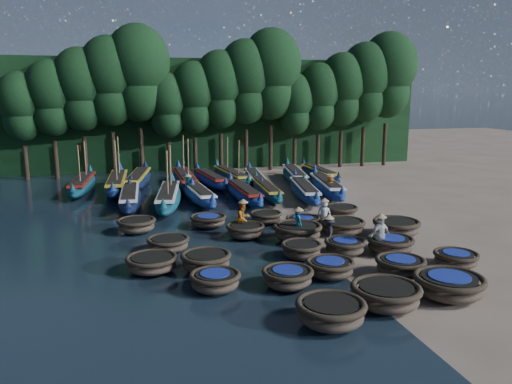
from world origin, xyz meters
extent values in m
plane|color=gray|center=(0.00, 0.00, 0.00)|extent=(120.00, 120.00, 0.00)
cube|color=black|center=(0.00, 23.50, 5.00)|extent=(40.00, 3.00, 10.00)
ellipsoid|color=brown|center=(-2.19, -10.28, 0.37)|extent=(2.24, 2.24, 0.73)
torus|color=#392F21|center=(-2.19, -10.28, 0.71)|extent=(2.24, 2.24, 0.22)
cylinder|color=black|center=(-2.19, -10.28, 0.76)|extent=(1.69, 1.69, 0.07)
ellipsoid|color=brown|center=(0.10, -9.54, 0.37)|extent=(2.58, 2.58, 0.74)
torus|color=#392F21|center=(0.10, -9.54, 0.72)|extent=(2.39, 2.39, 0.22)
cylinder|color=black|center=(0.10, -9.54, 0.76)|extent=(1.81, 1.81, 0.07)
ellipsoid|color=brown|center=(2.68, -9.32, 0.37)|extent=(2.84, 2.84, 0.73)
torus|color=#392F21|center=(2.68, -9.32, 0.71)|extent=(2.50, 2.50, 0.22)
cylinder|color=black|center=(2.68, -9.32, 0.76)|extent=(1.91, 1.91, 0.07)
cylinder|color=navy|center=(2.68, -9.32, 0.80)|extent=(1.47, 1.47, 0.04)
ellipsoid|color=brown|center=(-5.16, -6.66, 0.31)|extent=(2.05, 2.05, 0.63)
torus|color=#392F21|center=(-5.16, -6.66, 0.61)|extent=(1.89, 1.89, 0.19)
cylinder|color=black|center=(-5.16, -6.66, 0.65)|extent=(1.43, 1.43, 0.06)
cylinder|color=navy|center=(-5.16, -6.66, 0.69)|extent=(1.10, 1.10, 0.04)
ellipsoid|color=brown|center=(-2.52, -7.03, 0.32)|extent=(2.09, 2.09, 0.65)
torus|color=#392F21|center=(-2.52, -7.03, 0.63)|extent=(1.95, 1.95, 0.20)
cylinder|color=black|center=(-2.52, -7.03, 0.67)|extent=(1.47, 1.47, 0.06)
cylinder|color=navy|center=(-2.52, -7.03, 0.71)|extent=(1.13, 1.13, 0.04)
ellipsoid|color=brown|center=(-0.59, -6.46, 0.32)|extent=(2.30, 2.30, 0.63)
torus|color=#392F21|center=(-0.59, -6.46, 0.61)|extent=(1.93, 1.93, 0.19)
cylinder|color=black|center=(-0.59, -6.46, 0.65)|extent=(1.46, 1.46, 0.06)
cylinder|color=navy|center=(-0.59, -6.46, 0.69)|extent=(1.12, 1.12, 0.04)
ellipsoid|color=brown|center=(2.11, -7.05, 0.34)|extent=(2.26, 2.26, 0.67)
torus|color=#392F21|center=(2.11, -7.05, 0.65)|extent=(1.98, 1.98, 0.20)
cylinder|color=black|center=(2.11, -7.05, 0.69)|extent=(1.49, 1.49, 0.06)
cylinder|color=navy|center=(2.11, -7.05, 0.73)|extent=(1.15, 1.15, 0.04)
ellipsoid|color=brown|center=(4.89, -6.68, 0.29)|extent=(2.23, 2.23, 0.57)
torus|color=#392F21|center=(4.89, -6.68, 0.55)|extent=(1.83, 1.83, 0.17)
cylinder|color=black|center=(4.89, -6.68, 0.59)|extent=(1.39, 1.39, 0.05)
cylinder|color=navy|center=(4.89, -6.68, 0.62)|extent=(1.07, 1.07, 0.03)
ellipsoid|color=brown|center=(-7.29, -4.12, 0.31)|extent=(2.54, 2.54, 0.62)
torus|color=#392F21|center=(-7.29, -4.12, 0.60)|extent=(2.10, 2.10, 0.19)
cylinder|color=black|center=(-7.29, -4.12, 0.63)|extent=(1.60, 1.60, 0.06)
ellipsoid|color=brown|center=(-5.17, -4.60, 0.35)|extent=(1.91, 1.91, 0.70)
torus|color=#392F21|center=(-5.17, -4.60, 0.68)|extent=(2.06, 2.06, 0.21)
cylinder|color=black|center=(-5.17, -4.60, 0.72)|extent=(1.55, 1.55, 0.06)
ellipsoid|color=brown|center=(-0.92, -4.08, 0.32)|extent=(2.16, 2.16, 0.64)
torus|color=#392F21|center=(-0.92, -4.08, 0.62)|extent=(1.80, 1.80, 0.19)
cylinder|color=black|center=(-0.92, -4.08, 0.66)|extent=(1.35, 1.35, 0.06)
ellipsoid|color=brown|center=(1.12, -4.07, 0.31)|extent=(1.84, 1.84, 0.63)
torus|color=#392F21|center=(1.12, -4.07, 0.61)|extent=(1.86, 1.86, 0.19)
cylinder|color=black|center=(1.12, -4.07, 0.65)|extent=(1.40, 1.40, 0.06)
cylinder|color=navy|center=(1.12, -4.07, 0.68)|extent=(1.07, 1.07, 0.04)
ellipsoid|color=brown|center=(3.17, -4.39, 0.33)|extent=(2.52, 2.52, 0.67)
torus|color=#392F21|center=(3.17, -4.39, 0.65)|extent=(2.12, 2.12, 0.20)
cylinder|color=black|center=(3.17, -4.39, 0.69)|extent=(1.61, 1.61, 0.06)
cylinder|color=navy|center=(3.17, -4.39, 0.73)|extent=(1.24, 1.24, 0.04)
ellipsoid|color=brown|center=(-6.43, -1.64, 0.30)|extent=(2.15, 2.15, 0.60)
torus|color=#392F21|center=(-6.43, -1.64, 0.58)|extent=(1.93, 1.93, 0.18)
cylinder|color=black|center=(-6.43, -1.64, 0.62)|extent=(1.47, 1.47, 0.05)
ellipsoid|color=brown|center=(-2.56, -0.47, 0.31)|extent=(2.09, 2.09, 0.62)
torus|color=#392F21|center=(-2.56, -0.47, 0.60)|extent=(1.94, 1.94, 0.19)
cylinder|color=black|center=(-2.56, -0.47, 0.64)|extent=(1.47, 1.47, 0.06)
ellipsoid|color=brown|center=(-0.24, -1.59, 0.37)|extent=(2.79, 2.79, 0.75)
torus|color=#392F21|center=(-0.24, -1.59, 0.72)|extent=(2.40, 2.40, 0.23)
cylinder|color=black|center=(-0.24, -1.59, 0.77)|extent=(1.83, 1.83, 0.07)
ellipsoid|color=brown|center=(2.39, -1.03, 0.33)|extent=(2.19, 2.19, 0.66)
torus|color=#392F21|center=(2.39, -1.03, 0.64)|extent=(2.26, 2.26, 0.20)
cylinder|color=black|center=(2.39, -1.03, 0.68)|extent=(1.73, 1.73, 0.06)
ellipsoid|color=brown|center=(4.81, -2.08, 0.38)|extent=(2.39, 2.39, 0.75)
torus|color=#392F21|center=(4.81, -2.08, 0.73)|extent=(2.36, 2.36, 0.23)
cylinder|color=black|center=(4.81, -2.08, 0.77)|extent=(1.79, 1.79, 0.07)
ellipsoid|color=brown|center=(-7.75, 1.86, 0.33)|extent=(1.97, 1.97, 0.66)
torus|color=#392F21|center=(-7.75, 1.86, 0.64)|extent=(1.98, 1.98, 0.20)
cylinder|color=black|center=(-7.75, 1.86, 0.68)|extent=(1.49, 1.49, 0.06)
ellipsoid|color=brown|center=(-4.02, 2.00, 0.29)|extent=(2.39, 2.39, 0.57)
torus|color=#392F21|center=(-4.02, 2.00, 0.55)|extent=(1.95, 1.95, 0.17)
cylinder|color=black|center=(-4.02, 2.00, 0.59)|extent=(1.49, 1.49, 0.05)
cylinder|color=navy|center=(-4.02, 2.00, 0.62)|extent=(1.14, 1.14, 0.03)
ellipsoid|color=brown|center=(-0.84, 1.90, 0.29)|extent=(2.06, 2.06, 0.58)
torus|color=#392F21|center=(-0.84, 1.90, 0.57)|extent=(1.78, 1.78, 0.18)
cylinder|color=black|center=(-0.84, 1.90, 0.60)|extent=(1.34, 1.34, 0.05)
ellipsoid|color=brown|center=(0.79, 0.44, 0.29)|extent=(1.92, 1.92, 0.58)
torus|color=#392F21|center=(0.79, 0.44, 0.56)|extent=(1.86, 1.86, 0.17)
cylinder|color=black|center=(0.79, 0.44, 0.59)|extent=(1.41, 1.41, 0.05)
cylinder|color=navy|center=(0.79, 0.44, 0.63)|extent=(1.09, 1.09, 0.03)
ellipsoid|color=brown|center=(3.50, 1.73, 0.35)|extent=(2.11, 2.11, 0.69)
torus|color=#392F21|center=(3.50, 1.73, 0.67)|extent=(2.00, 2.00, 0.21)
cylinder|color=black|center=(3.50, 1.73, 0.71)|extent=(1.50, 1.50, 0.06)
ellipsoid|color=#101F3C|center=(-7.98, 8.21, 0.50)|extent=(1.73, 8.00, 0.99)
cone|color=#101F3C|center=(-7.84, 12.09, 1.14)|extent=(0.44, 0.44, 0.60)
cone|color=#101F3C|center=(-8.13, 4.34, 1.09)|extent=(0.44, 0.44, 0.50)
cube|color=white|center=(-7.98, 8.21, 0.91)|extent=(1.28, 6.20, 0.12)
cube|color=black|center=(-7.98, 8.21, 0.99)|extent=(0.98, 5.39, 0.10)
ellipsoid|color=#0E4652|center=(-5.65, 7.45, 0.53)|extent=(2.79, 8.67, 1.07)
cone|color=#0E4652|center=(-5.02, 11.56, 1.23)|extent=(0.47, 0.47, 0.64)
cone|color=#0E4652|center=(-6.27, 3.33, 1.17)|extent=(0.47, 0.47, 0.53)
cube|color=white|center=(-5.65, 7.45, 0.98)|extent=(2.10, 6.71, 0.13)
cube|color=black|center=(-5.65, 7.45, 1.07)|extent=(1.68, 5.82, 0.11)
cylinder|color=#997F4C|center=(-5.35, 8.70, 2.24)|extent=(0.07, 0.25, 2.99)
cylinder|color=#997F4C|center=(-5.78, 5.85, 2.24)|extent=(0.07, 0.25, 2.99)
plane|color=red|center=(-5.62, 5.82, 3.54)|extent=(0.00, 0.37, 0.37)
ellipsoid|color=navy|center=(-3.67, 8.29, 0.49)|extent=(2.08, 7.96, 0.98)
cone|color=navy|center=(-3.99, 12.12, 1.13)|extent=(0.43, 0.43, 0.59)
cone|color=navy|center=(-3.34, 4.47, 1.08)|extent=(0.43, 0.43, 0.49)
cube|color=white|center=(-3.67, 8.29, 0.91)|extent=(1.55, 6.17, 0.12)
cube|color=black|center=(-3.67, 8.29, 0.98)|extent=(1.22, 5.36, 0.10)
ellipsoid|color=navy|center=(-0.68, 7.89, 0.48)|extent=(1.64, 7.68, 0.95)
cone|color=navy|center=(-0.81, 11.62, 1.10)|extent=(0.42, 0.42, 0.57)
cone|color=navy|center=(-0.55, 4.17, 1.05)|extent=(0.42, 0.42, 0.48)
cube|color=maroon|center=(-0.68, 7.89, 0.88)|extent=(1.21, 5.95, 0.11)
cube|color=black|center=(-0.68, 7.89, 0.95)|extent=(0.93, 5.18, 0.10)
ellipsoid|color=#0E4652|center=(1.05, 8.44, 0.45)|extent=(1.68, 7.30, 0.91)
cone|color=#0E4652|center=(1.24, 11.97, 1.04)|extent=(0.40, 0.40, 0.54)
cone|color=#0E4652|center=(0.87, 4.91, 1.00)|extent=(0.40, 0.40, 0.45)
cube|color=gold|center=(1.05, 8.44, 0.83)|extent=(1.24, 5.66, 0.11)
cube|color=black|center=(1.05, 8.44, 0.91)|extent=(0.96, 4.92, 0.09)
ellipsoid|color=navy|center=(3.43, 7.45, 0.50)|extent=(2.72, 8.09, 0.99)
cone|color=navy|center=(4.06, 11.28, 1.14)|extent=(0.44, 0.44, 0.60)
cone|color=navy|center=(2.79, 3.62, 1.09)|extent=(0.44, 0.44, 0.50)
cube|color=white|center=(3.43, 7.45, 0.92)|extent=(2.05, 6.26, 0.12)
cube|color=black|center=(3.43, 7.45, 0.99)|extent=(1.65, 5.43, 0.10)
ellipsoid|color=navy|center=(5.41, 8.34, 0.52)|extent=(2.84, 8.51, 1.05)
cone|color=navy|center=(6.07, 12.37, 1.20)|extent=(0.46, 0.46, 0.63)
cone|color=navy|center=(4.75, 4.31, 1.15)|extent=(0.46, 0.46, 0.52)
cube|color=white|center=(5.41, 8.34, 0.96)|extent=(2.14, 6.58, 0.13)
cube|color=black|center=(5.41, 8.34, 1.05)|extent=(1.72, 5.71, 0.10)
ellipsoid|color=#0E4652|center=(-11.22, 13.61, 0.51)|extent=(2.07, 8.17, 1.01)
cone|color=#0E4652|center=(-10.92, 17.54, 1.16)|extent=(0.44, 0.44, 0.61)
cone|color=#0E4652|center=(-11.52, 9.68, 1.11)|extent=(0.44, 0.44, 0.51)
cube|color=maroon|center=(-11.22, 13.61, 0.93)|extent=(1.54, 6.33, 0.12)
cube|color=black|center=(-11.22, 13.61, 1.01)|extent=(1.20, 5.50, 0.10)
cylinder|color=#997F4C|center=(-11.02, 14.81, 2.12)|extent=(0.07, 0.24, 2.83)
cylinder|color=#997F4C|center=(-11.23, 12.09, 2.12)|extent=(0.07, 0.24, 2.83)
plane|color=red|center=(-11.08, 12.08, 3.36)|extent=(0.00, 0.35, 0.35)
ellipsoid|color=navy|center=(-8.81, 13.08, 0.55)|extent=(2.02, 8.88, 1.10)
cone|color=navy|center=(-8.60, 17.37, 1.27)|extent=(0.48, 0.48, 0.66)
cone|color=navy|center=(-9.02, 8.78, 1.21)|extent=(0.48, 0.48, 0.55)
cube|color=gold|center=(-8.81, 13.08, 1.01)|extent=(1.49, 6.88, 0.13)
cube|color=black|center=(-8.81, 13.08, 1.10)|extent=(1.15, 5.98, 0.11)
cylinder|color=#997F4C|center=(-8.64, 14.39, 2.31)|extent=(0.08, 0.26, 3.08)
cylinder|color=#997F4C|center=(-8.78, 11.42, 2.31)|extent=(0.08, 0.26, 3.08)
plane|color=red|center=(-8.62, 11.41, 3.66)|extent=(0.00, 0.39, 0.39)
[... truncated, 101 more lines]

